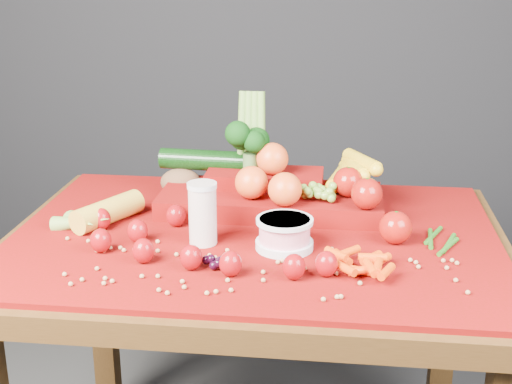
# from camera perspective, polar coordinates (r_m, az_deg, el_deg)

# --- Properties ---
(table) EXTENTS (1.10, 0.80, 0.75)m
(table) POSITION_cam_1_polar(r_m,az_deg,el_deg) (1.60, -0.08, -6.84)
(table) COLOR #321E0B
(table) RESTS_ON ground
(red_cloth) EXTENTS (1.05, 0.75, 0.01)m
(red_cloth) POSITION_cam_1_polar(r_m,az_deg,el_deg) (1.56, -0.09, -3.50)
(red_cloth) COLOR #6F0309
(red_cloth) RESTS_ON table
(milk_glass) EXTENTS (0.06, 0.06, 0.13)m
(milk_glass) POSITION_cam_1_polar(r_m,az_deg,el_deg) (1.49, -4.30, -1.55)
(milk_glass) COLOR beige
(milk_glass) RESTS_ON red_cloth
(yogurt_bowl) EXTENTS (0.12, 0.12, 0.07)m
(yogurt_bowl) POSITION_cam_1_polar(r_m,az_deg,el_deg) (1.47, 2.29, -3.26)
(yogurt_bowl) COLOR silver
(yogurt_bowl) RESTS_ON red_cloth
(strawberry_scatter) EXTENTS (0.54, 0.28, 0.05)m
(strawberry_scatter) POSITION_cam_1_polar(r_m,az_deg,el_deg) (1.44, -5.67, -4.09)
(strawberry_scatter) COLOR maroon
(strawberry_scatter) RESTS_ON red_cloth
(dark_grape_cluster) EXTENTS (0.06, 0.05, 0.03)m
(dark_grape_cluster) POSITION_cam_1_polar(r_m,az_deg,el_deg) (1.39, -3.10, -5.57)
(dark_grape_cluster) COLOR black
(dark_grape_cluster) RESTS_ON red_cloth
(soybean_scatter) EXTENTS (0.84, 0.24, 0.01)m
(soybean_scatter) POSITION_cam_1_polar(r_m,az_deg,el_deg) (1.38, -1.08, -6.23)
(soybean_scatter) COLOR #B6834E
(soybean_scatter) RESTS_ON red_cloth
(corn_ear) EXTENTS (0.24, 0.26, 0.06)m
(corn_ear) POSITION_cam_1_polar(r_m,az_deg,el_deg) (1.62, -13.15, -2.10)
(corn_ear) COLOR gold
(corn_ear) RESTS_ON red_cloth
(potato) EXTENTS (0.10, 0.08, 0.07)m
(potato) POSITION_cam_1_polar(r_m,az_deg,el_deg) (1.79, -6.02, 0.77)
(potato) COLOR brown
(potato) RESTS_ON red_cloth
(baby_carrot_pile) EXTENTS (0.17, 0.17, 0.03)m
(baby_carrot_pile) POSITION_cam_1_polar(r_m,az_deg,el_deg) (1.39, 8.35, -5.69)
(baby_carrot_pile) COLOR #E03D07
(baby_carrot_pile) RESTS_ON red_cloth
(green_bean_pile) EXTENTS (0.14, 0.12, 0.01)m
(green_bean_pile) POSITION_cam_1_polar(r_m,az_deg,el_deg) (1.56, 14.43, -3.80)
(green_bean_pile) COLOR #205D15
(green_bean_pile) RESTS_ON red_cloth
(produce_mound) EXTENTS (0.60, 0.35, 0.27)m
(produce_mound) POSITION_cam_1_polar(r_m,az_deg,el_deg) (1.68, 1.82, 0.52)
(produce_mound) COLOR #6F0309
(produce_mound) RESTS_ON red_cloth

